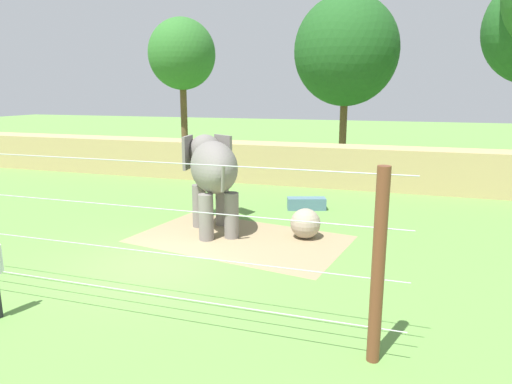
% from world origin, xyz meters
% --- Properties ---
extents(ground_plane, '(120.00, 120.00, 0.00)m').
position_xyz_m(ground_plane, '(0.00, 0.00, 0.00)').
color(ground_plane, '#609342').
extents(dirt_patch, '(6.58, 4.62, 0.01)m').
position_xyz_m(dirt_patch, '(1.40, 2.53, 0.00)').
color(dirt_patch, '#937F5B').
rests_on(dirt_patch, ground).
extents(embankment_wall, '(36.00, 1.80, 1.84)m').
position_xyz_m(embankment_wall, '(0.00, 11.26, 0.92)').
color(embankment_wall, tan).
rests_on(embankment_wall, ground).
extents(elephant, '(2.86, 3.48, 2.88)m').
position_xyz_m(elephant, '(0.25, 3.22, 1.91)').
color(elephant, slate).
rests_on(elephant, ground).
extents(enrichment_ball, '(0.90, 0.90, 0.90)m').
position_xyz_m(enrichment_ball, '(3.21, 3.23, 0.45)').
color(enrichment_ball, gray).
rests_on(enrichment_ball, ground).
extents(cable_fence, '(12.11, 0.21, 3.20)m').
position_xyz_m(cable_fence, '(0.00, -2.65, 1.62)').
color(cable_fence, brown).
rests_on(cable_fence, ground).
extents(feed_trough, '(1.49, 0.92, 0.44)m').
position_xyz_m(feed_trough, '(2.56, 6.55, 0.22)').
color(feed_trough, slate).
rests_on(feed_trough, ground).
extents(tree_left_of_centre, '(4.38, 4.38, 8.95)m').
position_xyz_m(tree_left_of_centre, '(-8.33, 18.49, 6.60)').
color(tree_left_of_centre, brown).
rests_on(tree_left_of_centre, ground).
extents(tree_behind_wall, '(6.06, 6.06, 9.76)m').
position_xyz_m(tree_behind_wall, '(2.30, 18.44, 6.56)').
color(tree_behind_wall, brown).
rests_on(tree_behind_wall, ground).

